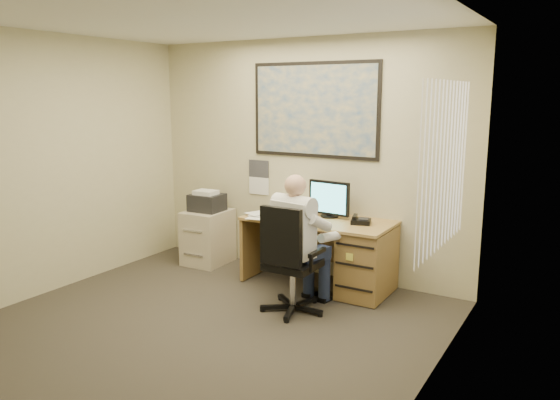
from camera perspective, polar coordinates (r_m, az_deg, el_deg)
The scene contains 8 objects.
room_shell at distance 4.47m, azimuth -11.24°, elevation 1.45°, with size 4.00×4.50×2.70m.
desk at distance 5.87m, azimuth 6.96°, elevation -5.20°, with size 1.60×0.97×1.14m.
world_map at distance 6.19m, azimuth 3.59°, elevation 9.36°, with size 1.56×0.03×1.06m, color #1E4C93.
wall_calendar at distance 6.64m, azimuth -2.23°, elevation 2.38°, with size 0.28×0.01×0.42m, color white.
window_blinds at distance 4.22m, azimuth 16.99°, elevation 3.38°, with size 0.06×1.40×1.30m, color beige, non-canonical shape.
filing_cabinet at distance 6.84m, azimuth -7.55°, elevation -3.33°, with size 0.50×0.59×0.92m.
office_chair at distance 5.28m, azimuth 1.08°, elevation -8.50°, with size 0.64×0.64×1.07m.
person at distance 5.24m, azimuth 1.53°, elevation -4.57°, with size 0.55×0.79×1.34m, color silver, non-canonical shape.
Camera 1 is at (2.95, -3.27, 2.08)m, focal length 35.00 mm.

